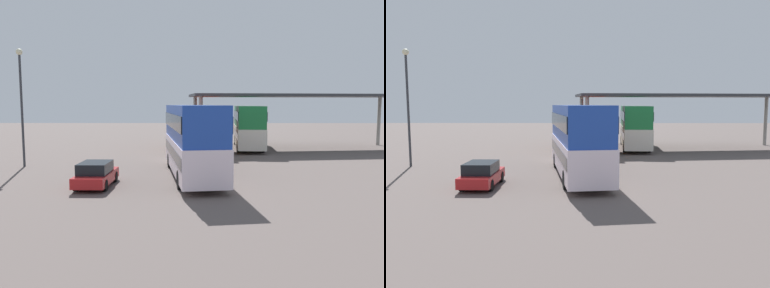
# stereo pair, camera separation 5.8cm
# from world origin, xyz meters

# --- Properties ---
(ground_plane) EXTENTS (140.00, 140.00, 0.00)m
(ground_plane) POSITION_xyz_m (0.00, 0.00, 0.00)
(ground_plane) COLOR #5E534F
(double_decker_main) EXTENTS (4.03, 11.34, 4.37)m
(double_decker_main) POSITION_xyz_m (-1.07, 3.51, 2.39)
(double_decker_main) COLOR silver
(double_decker_main) RESTS_ON ground_plane
(parked_hatchback) EXTENTS (1.71, 3.80, 1.35)m
(parked_hatchback) POSITION_xyz_m (-6.21, 0.51, 0.67)
(parked_hatchback) COLOR #B11C1E
(parked_hatchback) RESTS_ON ground_plane
(double_decker_near_canopy) EXTENTS (2.60, 11.42, 4.08)m
(double_decker_near_canopy) POSITION_xyz_m (0.34, 17.86, 2.24)
(double_decker_near_canopy) COLOR orange
(double_decker_near_canopy) RESTS_ON ground_plane
(double_decker_mid_row) EXTENTS (3.29, 11.16, 4.25)m
(double_decker_mid_row) POSITION_xyz_m (4.50, 18.58, 2.33)
(double_decker_mid_row) COLOR silver
(double_decker_mid_row) RESTS_ON ground_plane
(depot_canopy) EXTENTS (21.76, 8.01, 5.41)m
(depot_canopy) POSITION_xyz_m (9.34, 18.12, 5.06)
(depot_canopy) COLOR #33353A
(depot_canopy) RESTS_ON ground_plane
(lamppost_tall) EXTENTS (0.44, 0.44, 8.25)m
(lamppost_tall) POSITION_xyz_m (-13.06, 6.99, 5.15)
(lamppost_tall) COLOR #33353A
(lamppost_tall) RESTS_ON ground_plane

